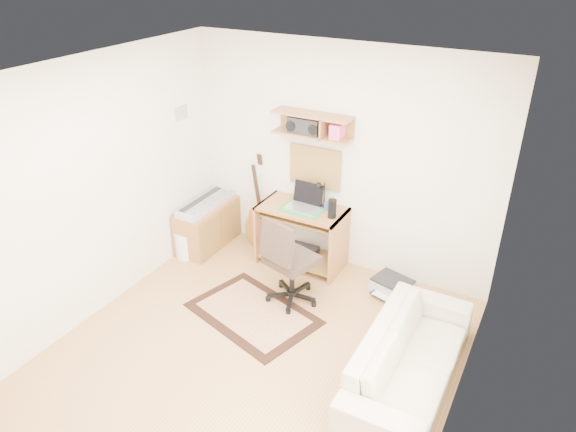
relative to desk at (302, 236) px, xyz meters
The scene contains 22 objects.
floor 1.80m from the desk, 79.07° to the right, with size 3.60×4.00×0.01m, color tan.
ceiling 2.84m from the desk, 79.07° to the right, with size 3.60×4.00×0.01m, color white.
back_wall 1.02m from the desk, 40.05° to the left, with size 3.60×0.01×2.60m, color silver.
left_wall 2.45m from the desk, 130.47° to the right, with size 0.01×4.00×2.60m, color silver.
right_wall 2.90m from the desk, 38.90° to the right, with size 0.01×4.00×2.60m, color silver.
wall_shelf 1.33m from the desk, 77.54° to the left, with size 0.90×0.25×0.26m, color #AD6F3D.
cork_board 0.84m from the desk, 82.59° to the left, with size 0.64×0.03×0.49m, color #A28351.
wall_photo 1.99m from the desk, behind, with size 0.02×0.20×0.15m, color #4C8CBF.
desk is the anchor object (origin of this frame).
laptop 0.52m from the desk, 44.39° to the right, with size 0.37×0.37×0.28m, color silver, non-canonical shape.
speaker 0.63m from the desk, ahead, with size 0.10×0.10×0.21m, color black.
desk_lamp 0.59m from the desk, 33.34° to the left, with size 0.10×0.10×0.31m, color black, non-canonical shape.
pencil_cup 0.50m from the desk, 20.91° to the left, with size 0.06×0.06×0.09m, color #3841A8.
boombox 1.31m from the desk, 108.53° to the left, with size 0.37×0.17×0.19m, color black.
rug 1.18m from the desk, 89.54° to the right, with size 1.30×0.86×0.02m, color #D2B98D.
task_chair 0.76m from the desk, 70.64° to the right, with size 0.52×0.52×1.03m, color #34281F, non-canonical shape.
cabinet 1.26m from the desk, behind, with size 0.40×0.90×0.55m, color #AD6F3D.
music_keyboard 1.28m from the desk, behind, with size 0.28×0.88×0.08m, color #B2B5BA.
guitar 0.76m from the desk, 169.31° to the left, with size 0.32×0.20×1.20m, color #AB6B34, non-canonical shape.
waste_basket 1.43m from the desk, 158.26° to the right, with size 0.28×0.28×0.33m, color white.
printer 1.20m from the desk, ahead, with size 0.42×0.32×0.16m, color #A5A8AA.
sofa 2.13m from the desk, 36.58° to the right, with size 1.84×0.54×0.72m, color beige.
Camera 1 is at (2.13, -3.15, 3.51)m, focal length 33.23 mm.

